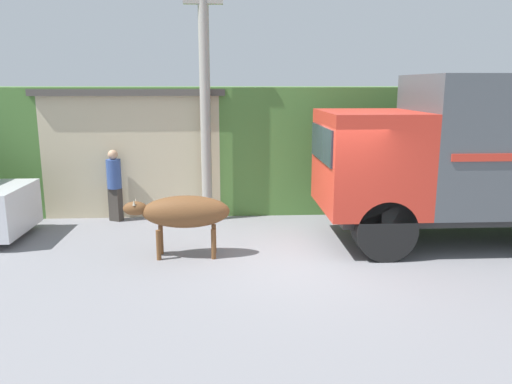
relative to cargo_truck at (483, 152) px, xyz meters
name	(u,v)px	position (x,y,z in m)	size (l,w,h in m)	color
ground_plane	(315,261)	(-3.61, -1.04, -1.92)	(60.00, 60.00, 0.00)	gray
hillside_embankment	(281,140)	(-3.61, 5.26, -0.31)	(32.00, 5.76, 3.21)	#4C7A38
building_backdrop	(139,148)	(-7.62, 3.58, -0.32)	(4.65, 2.70, 3.17)	#C6B793
cargo_truck	(483,152)	(0.00, 0.00, 0.00)	(6.36, 2.48, 3.48)	#2D2D2D
brown_cow	(183,212)	(-6.10, -0.60, -1.03)	(2.02, 0.62, 1.21)	brown
pedestrian_on_hill	(114,182)	(-8.00, 2.12, -0.95)	(0.46, 0.46, 1.75)	#38332D
utility_pole	(205,96)	(-5.76, 2.08, 1.09)	(0.90, 0.25, 5.81)	#9E998E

